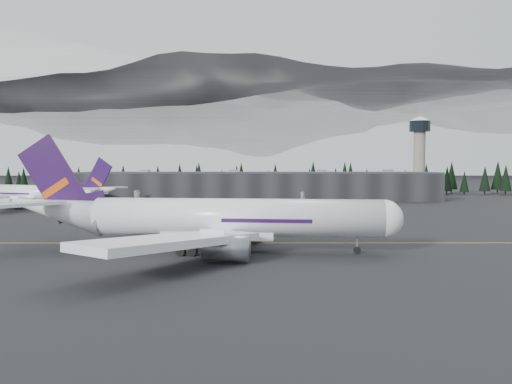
{
  "coord_description": "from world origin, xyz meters",
  "views": [
    {
      "loc": [
        -0.27,
        -100.26,
        15.3
      ],
      "look_at": [
        0.0,
        20.0,
        9.0
      ],
      "focal_mm": 35.0,
      "sensor_mm": 36.0,
      "label": 1
    }
  ],
  "objects_px": {
    "jet_parked": "(43,194)",
    "jet_main": "(202,218)",
    "gse_vehicle_b": "(303,201)",
    "terminal": "(255,186)",
    "gse_vehicle_a": "(137,201)",
    "control_tower": "(419,148)"
  },
  "relations": [
    {
      "from": "jet_parked",
      "to": "jet_main",
      "type": "bearing_deg",
      "value": 145.84
    },
    {
      "from": "jet_main",
      "to": "gse_vehicle_b",
      "type": "bearing_deg",
      "value": 82.02
    },
    {
      "from": "jet_parked",
      "to": "gse_vehicle_b",
      "type": "height_order",
      "value": "jet_parked"
    },
    {
      "from": "terminal",
      "to": "gse_vehicle_a",
      "type": "relative_size",
      "value": 30.13
    },
    {
      "from": "gse_vehicle_a",
      "to": "jet_parked",
      "type": "bearing_deg",
      "value": -158.79
    },
    {
      "from": "terminal",
      "to": "jet_main",
      "type": "xyz_separation_m",
      "value": [
        -9.8,
        -135.9,
        -0.33
      ]
    },
    {
      "from": "jet_main",
      "to": "jet_parked",
      "type": "bearing_deg",
      "value": 132.55
    },
    {
      "from": "gse_vehicle_b",
      "to": "control_tower",
      "type": "bearing_deg",
      "value": 77.37
    },
    {
      "from": "jet_parked",
      "to": "gse_vehicle_b",
      "type": "distance_m",
      "value": 100.22
    },
    {
      "from": "terminal",
      "to": "gse_vehicle_a",
      "type": "xyz_separation_m",
      "value": [
        -49.19,
        -18.95,
        -5.56
      ]
    },
    {
      "from": "jet_main",
      "to": "gse_vehicle_b",
      "type": "xyz_separation_m",
      "value": [
        29.38,
        115.46,
        -5.17
      ]
    },
    {
      "from": "gse_vehicle_a",
      "to": "gse_vehicle_b",
      "type": "xyz_separation_m",
      "value": [
        68.76,
        -1.49,
        0.07
      ]
    },
    {
      "from": "jet_main",
      "to": "gse_vehicle_a",
      "type": "height_order",
      "value": "jet_main"
    },
    {
      "from": "terminal",
      "to": "jet_main",
      "type": "bearing_deg",
      "value": -94.13
    },
    {
      "from": "jet_parked",
      "to": "control_tower",
      "type": "bearing_deg",
      "value": -143.71
    },
    {
      "from": "terminal",
      "to": "jet_main",
      "type": "height_order",
      "value": "jet_main"
    },
    {
      "from": "jet_parked",
      "to": "gse_vehicle_a",
      "type": "bearing_deg",
      "value": -120.66
    },
    {
      "from": "jet_main",
      "to": "gse_vehicle_a",
      "type": "bearing_deg",
      "value": 114.91
    },
    {
      "from": "jet_main",
      "to": "jet_parked",
      "type": "height_order",
      "value": "jet_main"
    },
    {
      "from": "gse_vehicle_b",
      "to": "jet_parked",
      "type": "bearing_deg",
      "value": -112.59
    },
    {
      "from": "jet_main",
      "to": "control_tower",
      "type": "bearing_deg",
      "value": 64.89
    },
    {
      "from": "jet_main",
      "to": "jet_parked",
      "type": "distance_m",
      "value": 115.31
    }
  ]
}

